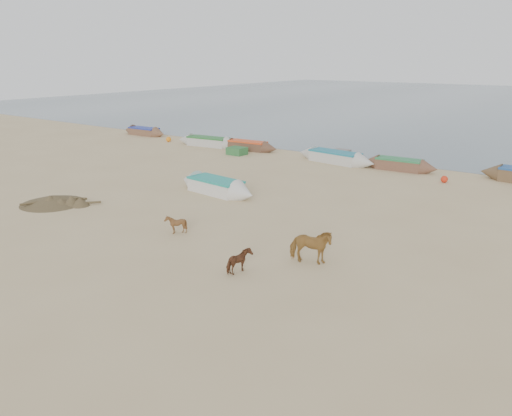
{
  "coord_description": "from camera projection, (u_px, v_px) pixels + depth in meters",
  "views": [
    {
      "loc": [
        12.92,
        -13.62,
        7.63
      ],
      "look_at": [
        0.0,
        4.0,
        1.0
      ],
      "focal_mm": 35.0,
      "sensor_mm": 36.0,
      "label": 1
    }
  ],
  "objects": [
    {
      "name": "cow_adult",
      "position": [
        310.0,
        246.0,
        19.01
      ],
      "size": [
        1.83,
        1.3,
        1.41
      ],
      "primitive_type": "imported",
      "rotation": [
        0.0,
        0.0,
        1.93
      ],
      "color": "olive",
      "rests_on": "ground"
    },
    {
      "name": "calf_right",
      "position": [
        240.0,
        262.0,
        18.24
      ],
      "size": [
        0.99,
        1.08,
        0.9
      ],
      "primitive_type": "imported",
      "rotation": [
        0.0,
        0.0,
        1.88
      ],
      "color": "brown",
      "rests_on": "ground"
    },
    {
      "name": "ground",
      "position": [
        197.0,
        255.0,
        20.03
      ],
      "size": [
        140.0,
        140.0,
        0.0
      ],
      "primitive_type": "plane",
      "color": "tan",
      "rests_on": "ground"
    },
    {
      "name": "waterline_canoes",
      "position": [
        376.0,
        160.0,
        36.41
      ],
      "size": [
        57.72,
        4.47,
        0.91
      ],
      "color": "brown",
      "rests_on": "ground"
    },
    {
      "name": "beach_clutter",
      "position": [
        461.0,
        175.0,
        32.4
      ],
      "size": [
        43.35,
        5.38,
        0.64
      ],
      "color": "#2E6634",
      "rests_on": "ground"
    },
    {
      "name": "debris_pile",
      "position": [
        52.0,
        199.0,
        27.01
      ],
      "size": [
        3.85,
        3.85,
        0.46
      ],
      "primitive_type": "cone",
      "rotation": [
        0.0,
        0.0,
        0.14
      ],
      "color": "brown",
      "rests_on": "ground"
    },
    {
      "name": "calf_front",
      "position": [
        176.0,
        224.0,
        22.37
      ],
      "size": [
        0.9,
        0.83,
        0.87
      ],
      "primitive_type": "imported",
      "rotation": [
        0.0,
        0.0,
        -1.39
      ],
      "color": "brown",
      "rests_on": "ground"
    },
    {
      "name": "near_canoe",
      "position": [
        216.0,
        186.0,
        29.05
      ],
      "size": [
        5.95,
        2.03,
        0.85
      ],
      "primitive_type": null,
      "rotation": [
        0.0,
        0.0,
        -0.11
      ],
      "color": "silver",
      "rests_on": "ground"
    }
  ]
}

